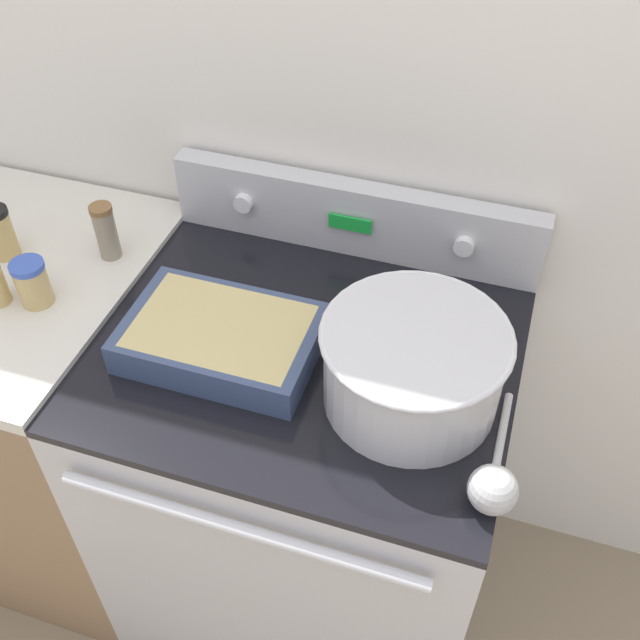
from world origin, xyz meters
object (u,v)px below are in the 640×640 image
at_px(spice_jar_black_cap, 0,233).
at_px(casserole_dish, 221,337).
at_px(mixing_bowl, 413,363).
at_px(spice_jar_brown_cap, 106,231).
at_px(ladle, 493,486).
at_px(spice_jar_blue_cap, 32,283).

bearing_deg(spice_jar_black_cap, casserole_dish, -11.30).
xyz_separation_m(mixing_bowl, spice_jar_black_cap, (-0.89, 0.11, -0.02)).
bearing_deg(mixing_bowl, spice_jar_black_cap, 172.94).
height_order(casserole_dish, spice_jar_brown_cap, spice_jar_brown_cap).
bearing_deg(ladle, spice_jar_black_cap, 165.60).
height_order(casserole_dish, spice_jar_blue_cap, spice_jar_blue_cap).
bearing_deg(spice_jar_black_cap, mixing_bowl, -7.06).
relative_size(mixing_bowl, spice_jar_black_cap, 2.78).
bearing_deg(spice_jar_brown_cap, mixing_bowl, -14.47).
height_order(mixing_bowl, spice_jar_black_cap, mixing_bowl).
xyz_separation_m(casserole_dish, spice_jar_black_cap, (-0.53, 0.11, 0.03)).
bearing_deg(mixing_bowl, spice_jar_brown_cap, 165.53).
xyz_separation_m(spice_jar_blue_cap, spice_jar_black_cap, (-0.14, 0.11, 0.01)).
distance_m(casserole_dish, ladle, 0.55).
bearing_deg(casserole_dish, spice_jar_blue_cap, 179.79).
distance_m(mixing_bowl, ladle, 0.24).
distance_m(casserole_dish, spice_jar_brown_cap, 0.37).
height_order(spice_jar_brown_cap, spice_jar_black_cap, spice_jar_brown_cap).
bearing_deg(casserole_dish, spice_jar_brown_cap, 152.19).
bearing_deg(spice_jar_black_cap, ladle, -14.40).
xyz_separation_m(ladle, spice_jar_blue_cap, (-0.91, 0.17, 0.02)).
distance_m(mixing_bowl, casserole_dish, 0.36).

